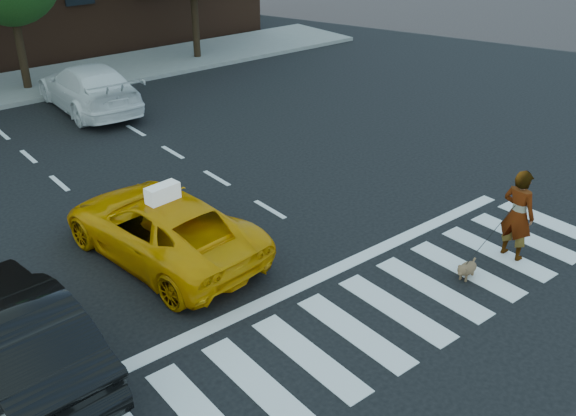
{
  "coord_description": "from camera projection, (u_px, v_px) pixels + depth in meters",
  "views": [
    {
      "loc": [
        -6.25,
        -5.95,
        6.74
      ],
      "look_at": [
        0.63,
        2.54,
        1.1
      ],
      "focal_mm": 40.0,
      "sensor_mm": 36.0,
      "label": 1
    }
  ],
  "objects": [
    {
      "name": "sidewalk_far",
      "position": [
        9.0,
        89.0,
        22.75
      ],
      "size": [
        30.0,
        4.0,
        0.15
      ],
      "primitive_type": "cube",
      "color": "slate",
      "rests_on": "ground"
    },
    {
      "name": "ground",
      "position": [
        355.0,
        332.0,
        10.69
      ],
      "size": [
        120.0,
        120.0,
        0.0
      ],
      "primitive_type": "plane",
      "color": "black",
      "rests_on": "ground"
    },
    {
      "name": "woman",
      "position": [
        518.0,
        215.0,
        12.41
      ],
      "size": [
        0.45,
        0.68,
        1.87
      ],
      "primitive_type": "imported",
      "rotation": [
        0.0,
        0.0,
        1.58
      ],
      "color": "#999999",
      "rests_on": "ground"
    },
    {
      "name": "dog",
      "position": [
        466.0,
        269.0,
        12.02
      ],
      "size": [
        0.63,
        0.31,
        0.36
      ],
      "rotation": [
        0.0,
        0.0,
        0.17
      ],
      "color": "olive",
      "rests_on": "ground"
    },
    {
      "name": "taxi_sign",
      "position": [
        163.0,
        193.0,
        12.07
      ],
      "size": [
        0.68,
        0.36,
        0.32
      ],
      "primitive_type": "cube",
      "rotation": [
        0.0,
        0.0,
        3.27
      ],
      "color": "white",
      "rests_on": "taxi"
    },
    {
      "name": "stop_line",
      "position": [
        294.0,
        289.0,
        11.8
      ],
      "size": [
        12.0,
        0.3,
        0.01
      ],
      "primitive_type": "cube",
      "color": "silver",
      "rests_on": "ground"
    },
    {
      "name": "taxi",
      "position": [
        161.0,
        226.0,
        12.58
      ],
      "size": [
        2.71,
        4.89,
        1.29
      ],
      "primitive_type": "imported",
      "rotation": [
        0.0,
        0.0,
        3.27
      ],
      "color": "orange",
      "rests_on": "ground"
    },
    {
      "name": "white_suv",
      "position": [
        88.0,
        87.0,
        20.61
      ],
      "size": [
        2.3,
        5.18,
        1.48
      ],
      "primitive_type": "imported",
      "rotation": [
        0.0,
        0.0,
        3.1
      ],
      "color": "white",
      "rests_on": "ground"
    },
    {
      "name": "black_sedan",
      "position": [
        13.0,
        335.0,
        9.49
      ],
      "size": [
        1.76,
        4.4,
        1.42
      ],
      "primitive_type": "imported",
      "rotation": [
        0.0,
        0.0,
        3.2
      ],
      "color": "black",
      "rests_on": "ground"
    },
    {
      "name": "crosswalk",
      "position": [
        355.0,
        331.0,
        10.69
      ],
      "size": [
        13.0,
        2.4,
        0.01
      ],
      "primitive_type": "cube",
      "color": "silver",
      "rests_on": "ground"
    }
  ]
}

